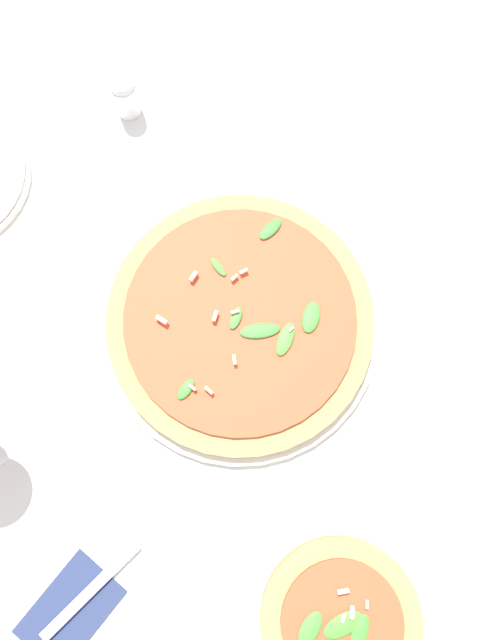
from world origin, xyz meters
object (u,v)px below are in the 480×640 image
object	(u,v)px
pizza_personal_side	(340,620)
shaker_pepper	(126,96)
pizza_arugula_main	(240,322)
fork	(63,618)

from	to	relation	value
pizza_personal_side	shaker_pepper	world-z (taller)	shaker_pepper
pizza_arugula_main	pizza_personal_side	distance (m)	0.35
fork	shaker_pepper	distance (m)	0.63
pizza_personal_side	fork	bearing A→B (deg)	-41.83
shaker_pepper	fork	bearing A→B (deg)	43.62
fork	shaker_pepper	world-z (taller)	shaker_pepper
pizza_arugula_main	shaker_pepper	distance (m)	0.33
shaker_pepper	pizza_personal_side	bearing A→B (deg)	70.31
fork	pizza_arugula_main	bearing A→B (deg)	-164.80
pizza_personal_side	pizza_arugula_main	bearing A→B (deg)	-113.81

